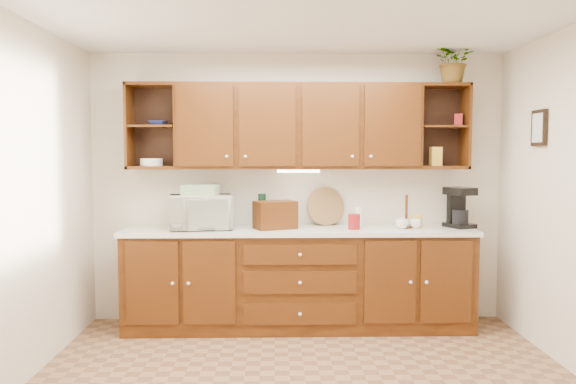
{
  "coord_description": "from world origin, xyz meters",
  "views": [
    {
      "loc": [
        -0.21,
        -3.74,
        1.64
      ],
      "look_at": [
        -0.11,
        1.15,
        1.3
      ],
      "focal_mm": 35.0,
      "sensor_mm": 36.0,
      "label": 1
    }
  ],
  "objects_px": {
    "bread_box": "(275,215)",
    "coffee_maker": "(459,208)",
    "microwave": "(201,212)",
    "potted_plant": "(454,61)"
  },
  "relations": [
    {
      "from": "coffee_maker",
      "to": "microwave",
      "type": "bearing_deg",
      "value": 160.2
    },
    {
      "from": "microwave",
      "to": "bread_box",
      "type": "xyz_separation_m",
      "value": [
        0.69,
        0.0,
        -0.03
      ]
    },
    {
      "from": "microwave",
      "to": "potted_plant",
      "type": "distance_m",
      "value": 2.75
    },
    {
      "from": "microwave",
      "to": "bread_box",
      "type": "height_order",
      "value": "microwave"
    },
    {
      "from": "microwave",
      "to": "bread_box",
      "type": "relative_size",
      "value": 1.54
    },
    {
      "from": "microwave",
      "to": "potted_plant",
      "type": "relative_size",
      "value": 1.36
    },
    {
      "from": "microwave",
      "to": "potted_plant",
      "type": "bearing_deg",
      "value": -6.51
    },
    {
      "from": "microwave",
      "to": "coffee_maker",
      "type": "relative_size",
      "value": 1.5
    },
    {
      "from": "microwave",
      "to": "bread_box",
      "type": "bearing_deg",
      "value": -9.08
    },
    {
      "from": "bread_box",
      "to": "coffee_maker",
      "type": "xyz_separation_m",
      "value": [
        1.74,
        0.08,
        0.05
      ]
    }
  ]
}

